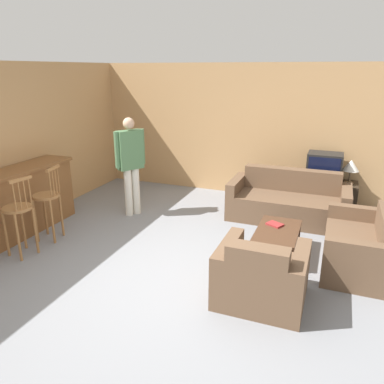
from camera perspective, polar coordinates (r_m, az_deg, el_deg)
ground_plane at (r=4.78m, az=-2.58°, el=-13.10°), size 24.00×24.00×0.00m
wall_back at (r=7.65m, az=8.52°, el=9.18°), size 9.40×0.08×2.60m
wall_left at (r=7.07m, az=-22.24°, el=7.30°), size 0.08×8.65×2.60m
bar_counter at (r=6.20m, az=-26.82°, el=-2.20°), size 0.55×2.62×1.04m
bar_chair_near at (r=5.60m, az=-24.90°, el=-3.13°), size 0.45×0.45×1.14m
bar_chair_mid at (r=5.97m, az=-21.14°, el=-1.37°), size 0.45×0.45×1.14m
couch_far at (r=6.64m, az=14.44°, el=-1.56°), size 1.97×0.91×0.82m
armchair_near at (r=4.30m, az=10.48°, el=-12.61°), size 0.95×0.87×0.80m
loveseat_right at (r=5.35m, az=24.48°, el=-7.67°), size 0.84×1.40×0.79m
coffee_table at (r=5.32m, az=12.88°, el=-6.20°), size 0.56×0.96×0.38m
tv_unit at (r=7.37m, az=19.09°, el=-0.33°), size 1.22×0.52×0.52m
tv at (r=7.22m, az=19.51°, el=3.58°), size 0.61×0.47×0.52m
book_on_table at (r=5.43m, az=12.51°, el=-4.82°), size 0.26×0.24×0.03m
table_lamp at (r=7.22m, az=23.07°, el=3.65°), size 0.29×0.29×0.43m
person_by_window at (r=6.53m, az=-9.34°, el=4.66°), size 0.37×0.50×1.72m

